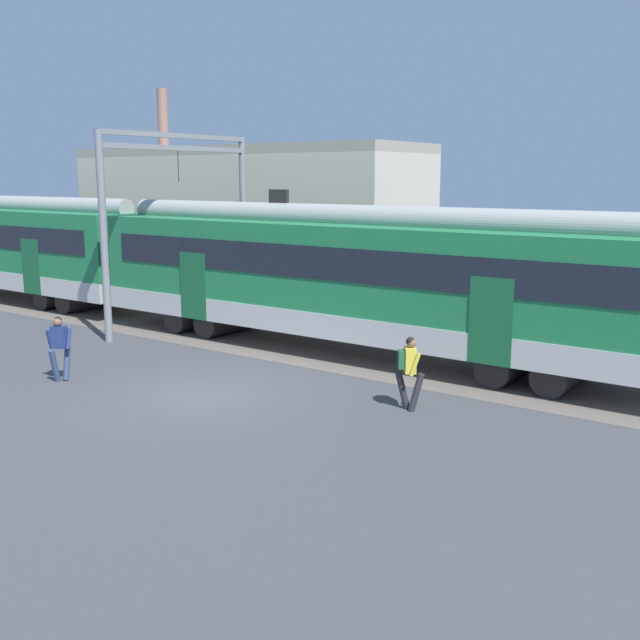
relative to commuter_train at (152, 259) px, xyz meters
name	(u,v)px	position (x,y,z in m)	size (l,w,h in m)	color
ground_plane	(205,395)	(8.10, -5.65, -2.25)	(160.00, 160.00, 0.00)	#424247
track_bed	(111,313)	(-2.48, 0.00, -2.25)	(80.00, 4.40, 0.01)	#605951
commuter_train	(152,259)	(0.00, 0.00, 0.00)	(38.05, 3.07, 4.73)	#B7B7B2
pedestrian_navy	(59,344)	(4.25, -6.89, -1.29)	(0.52, 0.71, 1.67)	navy
pedestrian_yellow	(409,367)	(12.58, -3.80, -1.26)	(0.70, 0.51, 1.67)	#28282D
catenary_gantry	(179,201)	(1.47, 0.00, 2.06)	(0.24, 6.64, 6.53)	gray
background_building	(244,220)	(-2.24, 7.38, 0.95)	(16.85, 5.00, 9.20)	beige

